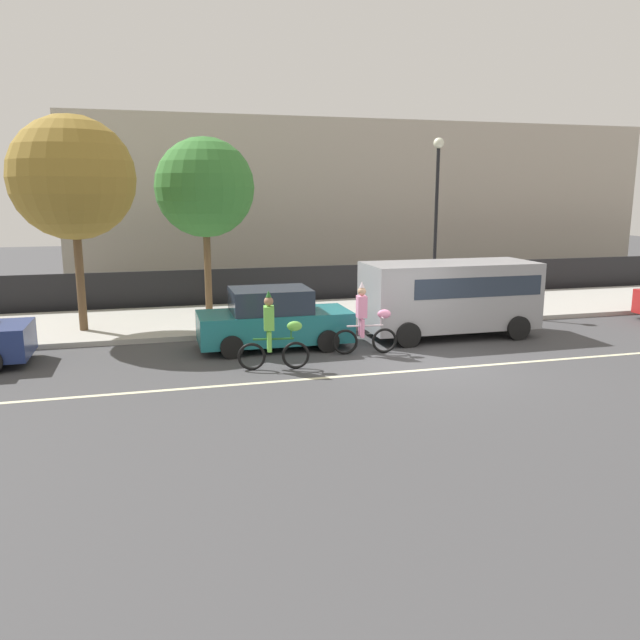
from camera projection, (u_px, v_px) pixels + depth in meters
ground_plane at (432, 363)px, 15.45m from camera, size 80.00×80.00×0.00m
road_centre_line at (441, 369)px, 14.98m from camera, size 36.00×0.14×0.01m
sidewalk_curb at (351, 313)px, 21.59m from camera, size 60.00×5.00×0.15m
fence_line at (328, 284)px, 24.21m from camera, size 40.00×0.08×1.40m
building_backdrop at (354, 201)px, 32.71m from camera, size 28.00×8.00×7.47m
parade_cyclist_lime at (274, 335)px, 14.76m from camera, size 1.71×0.52×1.92m
parade_cyclist_pink at (366, 322)px, 16.24m from camera, size 1.72×0.50×1.92m
parked_van_grey at (452, 293)px, 18.22m from camera, size 5.00×2.22×2.18m
parked_car_teal at (273, 320)px, 16.89m from camera, size 4.10×1.92×1.64m
street_lamp_post at (437, 198)px, 21.70m from camera, size 0.36×0.36×5.86m
street_tree_near_lamp at (72, 178)px, 17.67m from camera, size 3.51×3.51×6.18m
street_tree_far_corner at (205, 188)px, 20.86m from camera, size 3.32×3.32×5.84m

